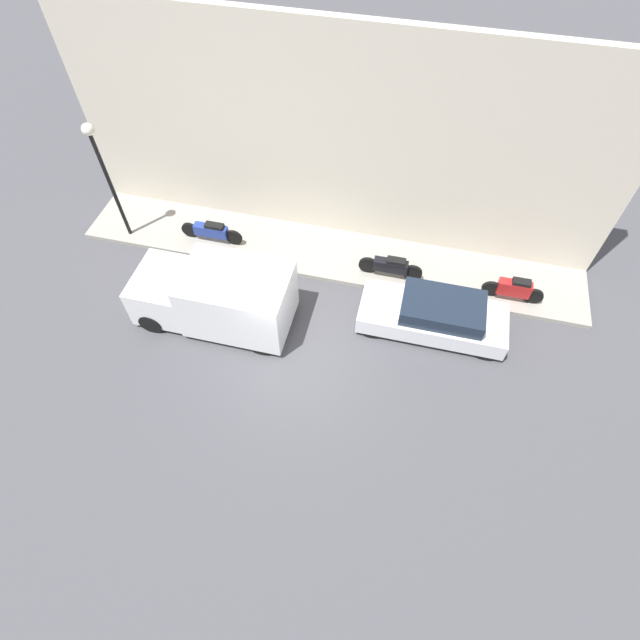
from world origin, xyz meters
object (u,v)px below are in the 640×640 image
object	(u,v)px
motorcycle_blue	(212,231)
streetlamp	(102,163)
delivery_van	(216,296)
motorcycle_black	(391,266)
parked_car	(435,315)
motorcycle_red	(514,289)

from	to	relation	value
motorcycle_blue	streetlamp	bearing A→B (deg)	96.94
delivery_van	streetlamp	xyz separation A→B (m)	(2.65, 4.30, 1.99)
delivery_van	motorcycle_black	bearing A→B (deg)	-59.50
motorcycle_black	motorcycle_blue	bearing A→B (deg)	88.16
parked_car	motorcycle_red	bearing A→B (deg)	-54.87
parked_car	motorcycle_black	distance (m)	2.27
streetlamp	motorcycle_black	bearing A→B (deg)	-88.98
streetlamp	delivery_van	bearing A→B (deg)	-121.59
motorcycle_black	delivery_van	bearing A→B (deg)	120.50
motorcycle_blue	streetlamp	world-z (taller)	streetlamp
motorcycle_blue	streetlamp	distance (m)	3.85
motorcycle_black	motorcycle_blue	distance (m)	6.14
motorcycle_black	motorcycle_red	world-z (taller)	motorcycle_red
motorcycle_red	motorcycle_black	bearing A→B (deg)	88.86
delivery_van	motorcycle_black	xyz separation A→B (m)	(2.81, -4.77, -0.45)
parked_car	motorcycle_blue	bearing A→B (deg)	76.41
delivery_van	motorcycle_blue	size ratio (longest dim) A/B	2.14
parked_car	motorcycle_blue	xyz separation A→B (m)	(1.86, 7.68, -0.04)
parked_car	delivery_van	bearing A→B (deg)	100.30
motorcycle_red	streetlamp	distance (m)	13.10
motorcycle_blue	streetlamp	size ratio (longest dim) A/B	0.52
motorcycle_blue	streetlamp	xyz separation A→B (m)	(-0.36, 2.94, 2.46)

